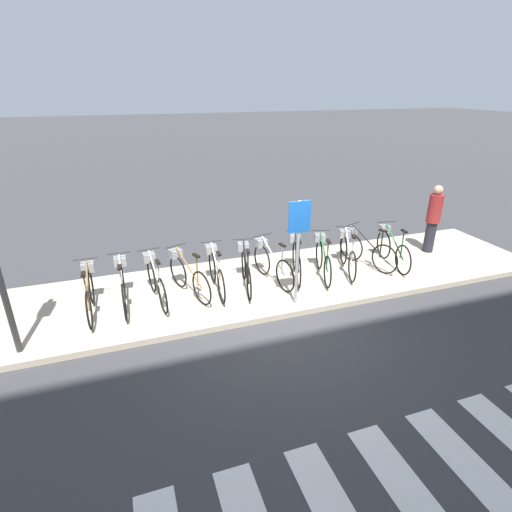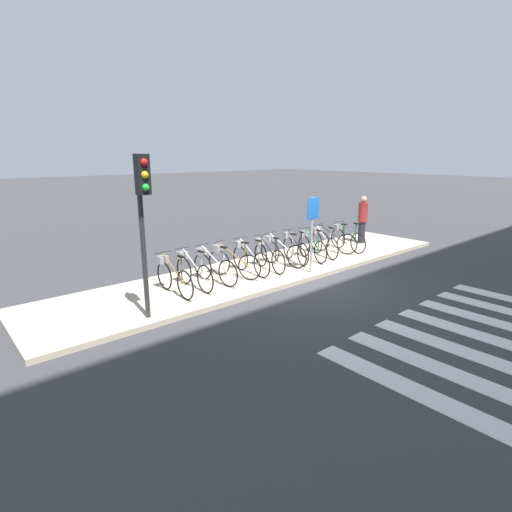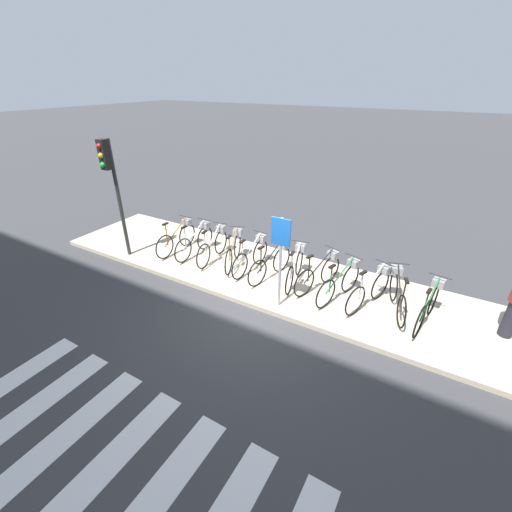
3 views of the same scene
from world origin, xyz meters
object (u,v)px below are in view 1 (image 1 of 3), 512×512
object	(u,v)px
parked_bicycle_4	(216,270)
sign_post	(299,236)
parked_bicycle_11	(392,247)
parked_bicycle_1	(123,284)
parked_bicycle_9	(347,253)
parked_bicycle_3	(187,274)
pedestrian	(433,217)
parked_bicycle_2	(155,279)
parked_bicycle_6	(271,262)
parked_bicycle_10	(364,248)
parked_bicycle_5	(246,268)
parked_bicycle_8	(323,257)
parked_bicycle_7	(296,258)
parked_bicycle_0	(89,291)

from	to	relation	value
parked_bicycle_4	sign_post	world-z (taller)	sign_post
parked_bicycle_4	parked_bicycle_11	bearing A→B (deg)	-1.25
sign_post	parked_bicycle_1	bearing A→B (deg)	161.48
parked_bicycle_9	parked_bicycle_1	bearing A→B (deg)	179.67
parked_bicycle_3	pedestrian	size ratio (longest dim) A/B	0.91
parked_bicycle_2	parked_bicycle_4	distance (m)	1.25
parked_bicycle_2	parked_bicycle_6	size ratio (longest dim) A/B	1.01
parked_bicycle_9	parked_bicycle_10	distance (m)	0.56
parked_bicycle_2	parked_bicycle_10	xyz separation A→B (m)	(4.94, 0.08, 0.00)
parked_bicycle_5	parked_bicycle_8	world-z (taller)	same
parked_bicycle_4	parked_bicycle_2	bearing A→B (deg)	-179.06
parked_bicycle_1	parked_bicycle_3	bearing A→B (deg)	2.56
parked_bicycle_9	sign_post	world-z (taller)	sign_post
parked_bicycle_9	pedestrian	distance (m)	2.72
parked_bicycle_6	parked_bicycle_9	world-z (taller)	same
parked_bicycle_5	parked_bicycle_8	xyz separation A→B (m)	(1.83, -0.03, 0.00)
parked_bicycle_7	pedestrian	distance (m)	3.95
parked_bicycle_0	parked_bicycle_11	size ratio (longest dim) A/B	1.01
parked_bicycle_5	parked_bicycle_11	distance (m)	3.70
parked_bicycle_1	parked_bicycle_8	xyz separation A→B (m)	(4.36, -0.08, 0.00)
parked_bicycle_5	parked_bicycle_7	size ratio (longest dim) A/B	1.03
parked_bicycle_4	parked_bicycle_10	size ratio (longest dim) A/B	1.05
parked_bicycle_2	parked_bicycle_5	distance (m)	1.90
parked_bicycle_0	parked_bicycle_5	xyz separation A→B (m)	(3.14, 0.04, 0.00)
parked_bicycle_6	parked_bicycle_10	world-z (taller)	same
parked_bicycle_1	parked_bicycle_11	bearing A→B (deg)	-0.58
parked_bicycle_8	parked_bicycle_9	bearing A→B (deg)	4.63
parked_bicycle_4	parked_bicycle_7	size ratio (longest dim) A/B	1.05
parked_bicycle_2	parked_bicycle_6	distance (m)	2.51
parked_bicycle_5	parked_bicycle_9	size ratio (longest dim) A/B	1.04
parked_bicycle_9	parked_bicycle_8	bearing A→B (deg)	-175.37
parked_bicycle_6	parked_bicycle_7	xyz separation A→B (m)	(0.64, 0.04, 0.00)
parked_bicycle_8	parked_bicycle_5	bearing A→B (deg)	178.95
parked_bicycle_2	parked_bicycle_8	distance (m)	3.73
parked_bicycle_7	parked_bicycle_11	xyz separation A→B (m)	(2.45, -0.15, 0.00)
parked_bicycle_5	parked_bicycle_10	bearing A→B (deg)	2.64
parked_bicycle_3	parked_bicycle_5	bearing A→B (deg)	-4.89
parked_bicycle_6	parked_bicycle_11	distance (m)	3.09
parked_bicycle_6	pedestrian	bearing A→B (deg)	3.21
parked_bicycle_5	parked_bicycle_10	size ratio (longest dim) A/B	1.04
parked_bicycle_5	parked_bicycle_7	xyz separation A→B (m)	(1.25, 0.14, 0.00)
parked_bicycle_2	parked_bicycle_8	size ratio (longest dim) A/B	1.03
parked_bicycle_5	parked_bicycle_6	bearing A→B (deg)	8.83
parked_bicycle_3	parked_bicycle_11	world-z (taller)	same
parked_bicycle_0	parked_bicycle_10	xyz separation A→B (m)	(6.18, 0.18, 0.00)
parked_bicycle_2	parked_bicycle_7	distance (m)	3.15
parked_bicycle_10	pedestrian	world-z (taller)	pedestrian
parked_bicycle_9	parked_bicycle_11	distance (m)	1.20
parked_bicycle_7	sign_post	bearing A→B (deg)	-114.24
parked_bicycle_11	pedestrian	size ratio (longest dim) A/B	0.95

